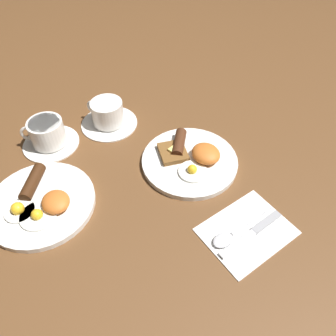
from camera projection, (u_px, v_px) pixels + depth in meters
ground_plane at (189, 163)px, 0.87m from camera, size 3.00×3.00×0.00m
breakfast_plate_near at (190, 159)px, 0.86m from camera, size 0.25×0.25×0.05m
breakfast_plate_far at (41, 202)px, 0.77m from camera, size 0.25×0.25×0.05m
teacup_near at (108, 115)px, 0.96m from camera, size 0.17×0.17×0.08m
teacup_far at (48, 135)px, 0.90m from camera, size 0.15×0.15×0.08m
napkin at (247, 231)px, 0.73m from camera, size 0.15×0.19×0.01m
knife at (255, 231)px, 0.72m from camera, size 0.02×0.18×0.01m
spoon at (229, 236)px, 0.71m from camera, size 0.03×0.17×0.01m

